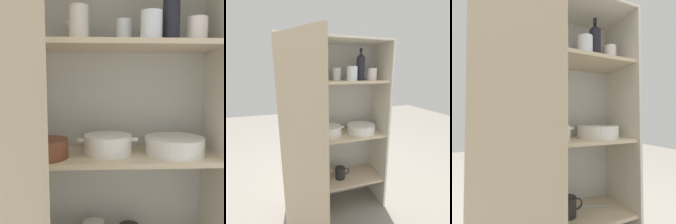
% 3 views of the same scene
% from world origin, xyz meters
% --- Properties ---
extents(cupboard_back_panel, '(0.86, 0.02, 1.44)m').
position_xyz_m(cupboard_back_panel, '(0.00, 0.30, 0.72)').
color(cupboard_back_panel, silver).
rests_on(cupboard_back_panel, ground_plane).
extents(cupboard_side_left, '(0.02, 0.33, 1.44)m').
position_xyz_m(cupboard_side_left, '(-0.42, 0.15, 0.72)').
color(cupboard_side_left, silver).
rests_on(cupboard_side_left, ground_plane).
extents(cupboard_side_right, '(0.02, 0.33, 1.44)m').
position_xyz_m(cupboard_side_right, '(0.42, 0.15, 0.72)').
color(cupboard_side_right, silver).
rests_on(cupboard_side_right, ground_plane).
extents(shelf_board_middle, '(0.83, 0.29, 0.02)m').
position_xyz_m(shelf_board_middle, '(0.00, 0.15, 0.69)').
color(shelf_board_middle, beige).
extents(shelf_board_upper, '(0.83, 0.29, 0.02)m').
position_xyz_m(shelf_board_upper, '(0.00, 0.15, 1.14)').
color(shelf_board_upper, beige).
extents(cupboard_door, '(0.25, 0.37, 1.44)m').
position_xyz_m(cupboard_door, '(-0.31, -0.20, 0.72)').
color(cupboard_door, tan).
rests_on(cupboard_door, ground_plane).
extents(tumbler_glass_0, '(0.08, 0.08, 0.10)m').
position_xyz_m(tumbler_glass_0, '(0.31, 0.11, 1.20)').
color(tumbler_glass_0, silver).
rests_on(tumbler_glass_0, shelf_board_upper).
extents(tumbler_glass_1, '(0.07, 0.07, 0.10)m').
position_xyz_m(tumbler_glass_1, '(0.03, 0.16, 1.20)').
color(tumbler_glass_1, white).
rests_on(tumbler_glass_1, shelf_board_upper).
extents(tumbler_glass_2, '(0.08, 0.08, 0.11)m').
position_xyz_m(tumbler_glass_2, '(0.12, 0.08, 1.21)').
color(tumbler_glass_2, white).
rests_on(tumbler_glass_2, shelf_board_upper).
extents(tumbler_glass_3, '(0.08, 0.08, 0.14)m').
position_xyz_m(tumbler_glass_3, '(-0.16, 0.14, 1.22)').
color(tumbler_glass_3, silver).
rests_on(tumbler_glass_3, shelf_board_upper).
extents(wine_glass_0, '(0.07, 0.07, 0.12)m').
position_xyz_m(wine_glass_0, '(-0.19, 0.22, 1.24)').
color(wine_glass_0, white).
rests_on(wine_glass_0, shelf_board_upper).
extents(wine_bottle, '(0.07, 0.07, 0.25)m').
position_xyz_m(wine_bottle, '(0.20, 0.11, 1.26)').
color(wine_bottle, black).
rests_on(wine_bottle, shelf_board_upper).
extents(plate_stack_white, '(0.25, 0.25, 0.07)m').
position_xyz_m(plate_stack_white, '(0.24, 0.14, 0.73)').
color(plate_stack_white, white).
rests_on(plate_stack_white, shelf_board_middle).
extents(mixing_bowl_large, '(0.17, 0.17, 0.08)m').
position_xyz_m(mixing_bowl_large, '(-0.29, 0.10, 0.74)').
color(mixing_bowl_large, brown).
rests_on(mixing_bowl_large, shelf_board_middle).
extents(casserole_dish, '(0.25, 0.20, 0.08)m').
position_xyz_m(casserole_dish, '(-0.04, 0.16, 0.74)').
color(casserole_dish, white).
rests_on(casserole_dish, shelf_board_middle).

